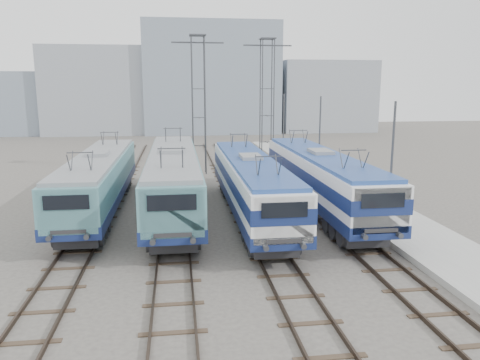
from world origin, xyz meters
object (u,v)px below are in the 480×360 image
at_px(catenary_tower_east, 267,98).
at_px(mast_front, 391,172).
at_px(locomotive_center_right, 251,181).
at_px(locomotive_center_left, 173,177).
at_px(locomotive_far_left, 99,178).
at_px(catenary_tower_west, 199,99).
at_px(mast_mid, 319,144).
at_px(mast_rear, 283,129).
at_px(locomotive_far_right, 321,176).

relative_size(catenary_tower_east, mast_front, 1.71).
distance_m(locomotive_center_right, catenary_tower_east, 18.37).
bearing_deg(locomotive_center_left, locomotive_far_left, 170.38).
bearing_deg(catenary_tower_west, mast_mid, -42.93).
bearing_deg(catenary_tower_east, mast_mid, -78.14).
height_order(locomotive_center_right, mast_mid, mast_mid).
xyz_separation_m(catenary_tower_east, mast_mid, (2.10, -10.00, -3.14)).
bearing_deg(locomotive_center_right, locomotive_far_left, 164.95).
xyz_separation_m(locomotive_center_right, catenary_tower_east, (4.25, 17.32, 4.39)).
xyz_separation_m(catenary_tower_east, mast_rear, (2.10, 2.00, -3.14)).
relative_size(catenary_tower_east, mast_mid, 1.71).
xyz_separation_m(locomotive_far_left, locomotive_center_left, (4.50, -0.76, 0.13)).
distance_m(catenary_tower_west, catenary_tower_east, 6.80).
bearing_deg(mast_mid, locomotive_center_right, -130.93).
bearing_deg(mast_rear, catenary_tower_east, -136.40).
relative_size(locomotive_far_left, mast_mid, 2.52).
height_order(locomotive_center_right, catenary_tower_west, catenary_tower_west).
height_order(catenary_tower_west, mast_front, catenary_tower_west).
distance_m(locomotive_far_left, locomotive_center_left, 4.57).
distance_m(locomotive_far_left, mast_mid, 16.17).
bearing_deg(locomotive_far_left, locomotive_far_right, -6.24).
xyz_separation_m(locomotive_far_left, locomotive_center_right, (9.00, -2.42, 0.05)).
relative_size(catenary_tower_west, mast_mid, 1.71).
bearing_deg(mast_rear, locomotive_center_right, -108.19).
height_order(locomotive_far_left, catenary_tower_east, catenary_tower_east).
bearing_deg(mast_mid, catenary_tower_east, 101.86).
bearing_deg(locomotive_center_right, catenary_tower_west, 98.35).
distance_m(locomotive_far_right, catenary_tower_east, 16.95).
bearing_deg(catenary_tower_east, locomotive_far_left, -131.64).
bearing_deg(locomotive_center_left, catenary_tower_east, 60.82).
bearing_deg(mast_mid, mast_rear, 90.00).
height_order(locomotive_far_right, mast_mid, mast_mid).
relative_size(locomotive_far_right, mast_mid, 2.57).
xyz_separation_m(mast_front, mast_rear, (0.00, 24.00, 0.00)).
bearing_deg(mast_mid, locomotive_center_left, -152.42).
bearing_deg(catenary_tower_west, catenary_tower_east, 17.10).
distance_m(locomotive_center_right, locomotive_far_right, 4.60).
height_order(locomotive_far_left, catenary_tower_west, catenary_tower_west).
bearing_deg(locomotive_far_left, catenary_tower_east, 48.36).
height_order(locomotive_far_right, catenary_tower_east, catenary_tower_east).
xyz_separation_m(catenary_tower_west, mast_mid, (8.60, -8.00, -3.14)).
height_order(locomotive_far_right, mast_front, mast_front).
xyz_separation_m(locomotive_center_right, catenary_tower_west, (-2.25, 15.32, 4.39)).
relative_size(locomotive_far_left, locomotive_center_right, 1.00).
height_order(locomotive_center_left, locomotive_center_right, locomotive_center_left).
relative_size(locomotive_center_left, catenary_tower_west, 1.56).
height_order(locomotive_far_right, mast_rear, mast_rear).
height_order(catenary_tower_east, mast_front, catenary_tower_east).
bearing_deg(mast_mid, mast_front, -90.00).
bearing_deg(locomotive_center_right, locomotive_center_left, 159.79).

